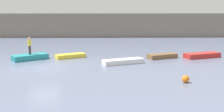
# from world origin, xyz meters

# --- Properties ---
(ground_plane) EXTENTS (120.00, 120.00, 0.00)m
(ground_plane) POSITION_xyz_m (0.00, 0.00, 0.00)
(ground_plane) COLOR slate
(embankment_wall) EXTENTS (80.00, 1.20, 3.78)m
(embankment_wall) POSITION_xyz_m (0.00, 22.32, 1.89)
(embankment_wall) COLOR gray
(embankment_wall) RESTS_ON ground_plane
(rowboat_teal) EXTENTS (3.36, 2.85, 0.49)m
(rowboat_teal) POSITION_xyz_m (-2.01, 3.50, 0.25)
(rowboat_teal) COLOR teal
(rowboat_teal) RESTS_ON ground_plane
(rowboat_yellow) EXTENTS (2.98, 2.22, 0.37)m
(rowboat_yellow) POSITION_xyz_m (1.63, 4.40, 0.19)
(rowboat_yellow) COLOR gold
(rowboat_yellow) RESTS_ON ground_plane
(rowboat_white) EXTENTS (3.73, 2.23, 0.41)m
(rowboat_white) POSITION_xyz_m (6.57, 1.45, 0.20)
(rowboat_white) COLOR white
(rowboat_white) RESTS_ON ground_plane
(rowboat_brown) EXTENTS (3.06, 2.06, 0.42)m
(rowboat_brown) POSITION_xyz_m (10.48, 4.02, 0.21)
(rowboat_brown) COLOR brown
(rowboat_brown) RESTS_ON ground_plane
(rowboat_red) EXTENTS (3.77, 2.32, 0.45)m
(rowboat_red) POSITION_xyz_m (14.41, 4.27, 0.23)
(rowboat_red) COLOR red
(rowboat_red) RESTS_ON ground_plane
(person_yellow_shirt) EXTENTS (0.32, 0.32, 1.62)m
(person_yellow_shirt) POSITION_xyz_m (-2.01, 3.50, 1.39)
(person_yellow_shirt) COLOR #38332D
(person_yellow_shirt) RESTS_ON rowboat_teal
(mooring_buoy) EXTENTS (0.49, 0.49, 0.49)m
(mooring_buoy) POSITION_xyz_m (10.34, -4.67, 0.25)
(mooring_buoy) COLOR orange
(mooring_buoy) RESTS_ON ground_plane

